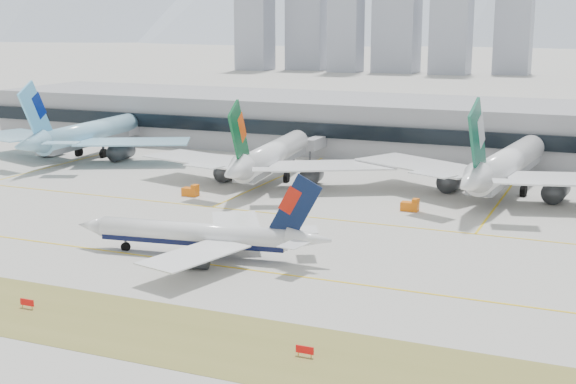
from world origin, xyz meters
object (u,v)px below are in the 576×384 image
at_px(taxiing_airliner, 202,235).
at_px(widebody_cathay, 505,167).
at_px(widebody_eva, 270,158).
at_px(terminal, 431,127).
at_px(widebody_korean, 88,135).

bearing_deg(taxiing_airliner, widebody_cathay, -127.69).
bearing_deg(widebody_cathay, taxiing_airliner, 155.75).
xyz_separation_m(widebody_eva, widebody_cathay, (53.35, 6.84, 0.50)).
bearing_deg(widebody_eva, terminal, -31.12).
relative_size(widebody_cathay, terminal, 0.24).
relative_size(taxiing_airliner, terminal, 0.16).
height_order(widebody_eva, terminal, widebody_eva).
xyz_separation_m(taxiing_airliner, terminal, (10.52, 116.41, 3.92)).
xyz_separation_m(taxiing_airliner, widebody_korean, (-75.95, 71.63, 2.66)).
xyz_separation_m(taxiing_airliner, widebody_eva, (-14.95, 60.04, 2.29)).
distance_m(widebody_korean, terminal, 97.38).
bearing_deg(terminal, widebody_korean, -152.62).
bearing_deg(widebody_cathay, widebody_korean, 93.23).
distance_m(widebody_cathay, terminal, 56.85).
xyz_separation_m(taxiing_airliner, widebody_cathay, (38.39, 66.88, 2.79)).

